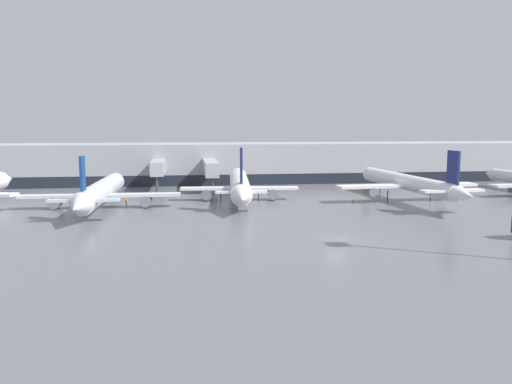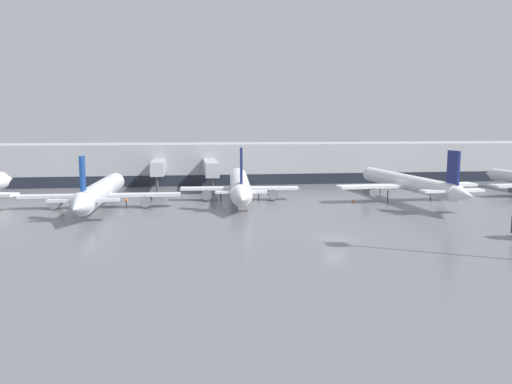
# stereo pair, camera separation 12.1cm
# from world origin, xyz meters

# --- Properties ---
(ground_plane) EXTENTS (320.00, 320.00, 0.00)m
(ground_plane) POSITION_xyz_m (0.00, 0.00, 0.00)
(ground_plane) COLOR slate
(terminal_building) EXTENTS (160.00, 31.13, 9.00)m
(terminal_building) POSITION_xyz_m (-0.14, 61.87, 4.50)
(terminal_building) COLOR #9EA0A5
(terminal_building) RESTS_ON ground_plane
(parked_jet_1) EXTENTS (25.24, 38.10, 9.47)m
(parked_jet_1) POSITION_xyz_m (20.77, 26.13, 3.26)
(parked_jet_1) COLOR white
(parked_jet_1) RESTS_ON ground_plane
(parked_jet_2) EXTENTS (25.11, 35.84, 9.04)m
(parked_jet_2) POSITION_xyz_m (-30.78, 25.99, 2.64)
(parked_jet_2) COLOR silver
(parked_jet_2) RESTS_ON ground_plane
(parked_jet_4) EXTENTS (20.79, 37.90, 9.82)m
(parked_jet_4) POSITION_xyz_m (-7.97, 31.55, 2.75)
(parked_jet_4) COLOR white
(parked_jet_4) RESTS_ON ground_plane
(traffic_cone_0) EXTENTS (0.43, 0.43, 0.64)m
(traffic_cone_0) POSITION_xyz_m (-27.77, 33.66, 0.32)
(traffic_cone_0) COLOR orange
(traffic_cone_0) RESTS_ON ground_plane
(traffic_cone_3) EXTENTS (0.51, 0.51, 0.73)m
(traffic_cone_3) POSITION_xyz_m (-7.40, 39.72, 0.37)
(traffic_cone_3) COLOR orange
(traffic_cone_3) RESTS_ON ground_plane
(traffic_cone_4) EXTENTS (0.46, 0.46, 0.59)m
(traffic_cone_4) POSITION_xyz_m (11.06, 26.33, 0.30)
(traffic_cone_4) COLOR orange
(traffic_cone_4) RESTS_ON ground_plane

